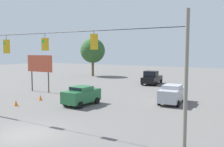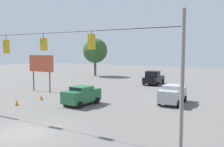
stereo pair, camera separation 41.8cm
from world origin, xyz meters
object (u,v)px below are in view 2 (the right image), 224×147
at_px(sedan_silver_oncoming_far, 173,94).
at_px(traffic_cone_third, 62,94).
at_px(roadside_billboard, 41,65).
at_px(overhead_signal_span, 44,63).
at_px(traffic_cone_second, 41,97).
at_px(traffic_cone_fourth, 79,90).
at_px(traffic_cone_fifth, 91,87).
at_px(tree_horizon_left, 95,51).
at_px(traffic_cone_nearest, 17,103).
at_px(sedan_green_withflow_mid, 82,95).
at_px(pickup_truck_black_withflow_deep, 154,78).

distance_m(sedan_silver_oncoming_far, traffic_cone_third, 12.66).
bearing_deg(roadside_billboard, overhead_signal_span, 137.60).
xyz_separation_m(sedan_silver_oncoming_far, traffic_cone_second, (12.64, 5.48, -0.69)).
height_order(traffic_cone_fourth, traffic_cone_fifth, same).
distance_m(overhead_signal_span, tree_horizon_left, 34.84).
bearing_deg(overhead_signal_span, sedan_silver_oncoming_far, -114.21).
distance_m(traffic_cone_nearest, traffic_cone_second, 3.15).
distance_m(sedan_silver_oncoming_far, sedan_green_withflow_mid, 9.04).
height_order(sedan_green_withflow_mid, tree_horizon_left, tree_horizon_left).
relative_size(sedan_silver_oncoming_far, tree_horizon_left, 0.58).
bearing_deg(roadside_billboard, traffic_cone_fourth, -154.69).
xyz_separation_m(traffic_cone_second, tree_horizon_left, (9.69, -23.97, 4.98)).
distance_m(traffic_cone_second, roadside_billboard, 6.54).
relative_size(sedan_green_withflow_mid, traffic_cone_fifth, 6.94).
bearing_deg(pickup_truck_black_withflow_deep, roadside_billboard, 54.80).
relative_size(sedan_silver_oncoming_far, sedan_green_withflow_mid, 1.14).
xyz_separation_m(overhead_signal_span, traffic_cone_fifth, (7.11, -15.24, -4.17)).
xyz_separation_m(sedan_silver_oncoming_far, roadside_billboard, (16.80, 1.48, 2.40)).
relative_size(pickup_truck_black_withflow_deep, traffic_cone_nearest, 9.13).
bearing_deg(traffic_cone_second, overhead_signal_span, 138.43).
bearing_deg(traffic_cone_nearest, pickup_truck_black_withflow_deep, -105.00).
height_order(traffic_cone_second, roadside_billboard, roadside_billboard).
bearing_deg(traffic_cone_fourth, traffic_cone_fifth, -88.80).
bearing_deg(traffic_cone_nearest, overhead_signal_span, 155.55).
height_order(sedan_silver_oncoming_far, traffic_cone_third, sedan_silver_oncoming_far).
distance_m(sedan_green_withflow_mid, roadside_billboard, 10.34).
bearing_deg(roadside_billboard, tree_horizon_left, -74.54).
distance_m(traffic_cone_fifth, roadside_billboard, 7.17).
bearing_deg(traffic_cone_fourth, tree_horizon_left, -61.04).
relative_size(traffic_cone_nearest, traffic_cone_fourth, 1.00).
bearing_deg(roadside_billboard, traffic_cone_nearest, 120.35).
relative_size(sedan_green_withflow_mid, traffic_cone_nearest, 6.94).
xyz_separation_m(traffic_cone_second, traffic_cone_third, (-0.26, -2.89, 0.00)).
height_order(traffic_cone_nearest, roadside_billboard, roadside_billboard).
relative_size(sedan_silver_oncoming_far, traffic_cone_second, 7.89).
bearing_deg(traffic_cone_nearest, traffic_cone_fifth, -90.70).
relative_size(sedan_green_withflow_mid, roadside_billboard, 0.85).
xyz_separation_m(sedan_green_withflow_mid, traffic_cone_third, (4.95, -2.56, -0.67)).
distance_m(traffic_cone_nearest, roadside_billboard, 8.84).
distance_m(pickup_truck_black_withflow_deep, traffic_cone_fifth, 10.69).
bearing_deg(traffic_cone_fifth, sedan_silver_oncoming_far, 165.10).
bearing_deg(traffic_cone_fifth, overhead_signal_span, 114.99).
height_order(overhead_signal_span, traffic_cone_fourth, overhead_signal_span).
bearing_deg(pickup_truck_black_withflow_deep, traffic_cone_third, 70.20).
bearing_deg(sedan_silver_oncoming_far, roadside_billboard, 5.05).
xyz_separation_m(traffic_cone_second, roadside_billboard, (4.16, -3.99, 3.09)).
bearing_deg(roadside_billboard, sedan_green_withflow_mid, 158.66).
distance_m(sedan_silver_oncoming_far, traffic_cone_second, 13.79).
bearing_deg(overhead_signal_span, traffic_cone_fifth, -65.01).
xyz_separation_m(traffic_cone_third, traffic_cone_fifth, (0.09, -5.90, 0.00)).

